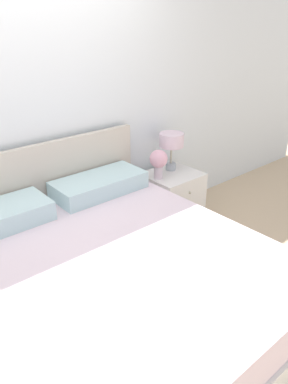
% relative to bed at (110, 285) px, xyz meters
% --- Properties ---
extents(ground_plane, '(12.00, 12.00, 0.00)m').
position_rel_bed_xyz_m(ground_plane, '(0.00, 0.98, -0.32)').
color(ground_plane, '#CCB28E').
extents(wall_back, '(8.00, 0.06, 2.60)m').
position_rel_bed_xyz_m(wall_back, '(0.00, 1.05, 0.98)').
color(wall_back, white).
rests_on(wall_back, ground_plane).
extents(bed, '(1.86, 2.10, 1.05)m').
position_rel_bed_xyz_m(bed, '(0.00, 0.00, 0.00)').
color(bed, white).
rests_on(bed, ground_plane).
extents(nightstand, '(0.51, 0.48, 0.54)m').
position_rel_bed_xyz_m(nightstand, '(1.29, 0.73, -0.05)').
color(nightstand, white).
rests_on(nightstand, ground_plane).
extents(table_lamp, '(0.24, 0.24, 0.37)m').
position_rel_bed_xyz_m(table_lamp, '(1.35, 0.82, 0.51)').
color(table_lamp, '#A8B2BC').
rests_on(table_lamp, nightstand).
extents(flower_vase, '(0.17, 0.17, 0.28)m').
position_rel_bed_xyz_m(flower_vase, '(1.11, 0.74, 0.40)').
color(flower_vase, silver).
rests_on(flower_vase, nightstand).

